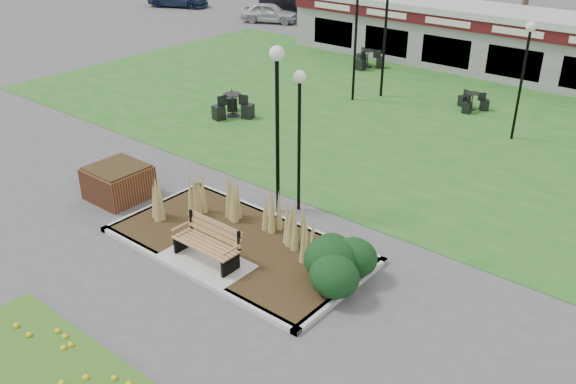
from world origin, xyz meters
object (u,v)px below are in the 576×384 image
Objects in this scene: park_bench at (209,242)px; lamp_post_mid_right at (387,11)px; food_pavilion at (528,46)px; bistro_set_a at (233,109)px; lamp_post_far_left at (357,19)px; brick_planter at (118,182)px; lamp_post_far_right at (526,55)px; lamp_post_mid_left at (299,111)px; car_black at (296,2)px; lamp_post_near_left at (277,95)px; car_silver at (270,13)px; bistro_set_c at (471,104)px; bistro_set_b at (367,62)px.

lamp_post_mid_right is at bearing 105.04° from park_bench.
park_bench is 19.73m from food_pavilion.
lamp_post_far_left is at bearing 61.62° from bistro_set_a.
lamp_post_far_right reaches higher than brick_planter.
lamp_post_far_right reaches higher than lamp_post_mid_left.
car_black is at bearing 124.93° from park_bench.
food_pavilion is 5.15× the size of lamp_post_mid_right.
lamp_post_mid_left is 8.21m from bistro_set_a.
lamp_post_near_left is at bearing -162.47° from car_black.
bistro_set_a is 17.76m from car_silver.
bistro_set_a is at bearing -168.22° from car_black.
food_pavilion reaches higher than bistro_set_c.
bistro_set_b is 13.77m from car_black.
bistro_set_c is at bearing 89.71° from park_bench.
car_silver reaches higher than bistro_set_a.
lamp_post_mid_left is at bearing -64.41° from bistro_set_b.
park_bench is at bearing -90.00° from food_pavilion.
car_silver is (-10.54, 14.29, 0.31)m from bistro_set_a.
lamp_post_far_right is (2.47, -7.62, 1.45)m from food_pavilion.
brick_planter is 5.34m from lamp_post_near_left.
lamp_post_far_right is at bearing -11.55° from lamp_post_mid_right.
lamp_post_mid_left is 27.83m from car_black.
lamp_post_far_left reaches higher than lamp_post_mid_left.
brick_planter is (-4.40, 0.75, -0.11)m from park_bench.
bistro_set_a is (-6.63, -12.08, -1.17)m from food_pavilion.
lamp_post_mid_right is 16.33m from car_silver.
bistro_set_c is at bearing 24.34° from lamp_post_far_left.
lamp_post_mid_right reaches higher than lamp_post_mid_left.
car_silver is (-16.76, 18.97, -2.64)m from lamp_post_near_left.
bistro_set_c is at bearing 87.49° from lamp_post_near_left.
lamp_post_far_left is (-4.14, 8.75, 0.46)m from lamp_post_mid_left.
lamp_post_mid_left is 2.43× the size of bistro_set_a.
lamp_post_mid_right is at bearing -146.85° from car_silver.
lamp_post_mid_right is 4.94m from bistro_set_c.
brick_planter is 0.06× the size of food_pavilion.
lamp_post_near_left is at bearing -129.18° from lamp_post_mid_left.
brick_planter reaches higher than bistro_set_a.
lamp_post_near_left is at bearing -73.03° from lamp_post_mid_right.
lamp_post_near_left is at bearing -92.51° from bistro_set_c.
car_silver is (-17.11, 18.53, -2.19)m from lamp_post_mid_left.
lamp_post_near_left is 1.23× the size of car_silver.
car_silver is (-17.17, 21.92, 0.03)m from park_bench.
brick_planter is at bearing -82.67° from bistro_set_b.
bistro_set_c is (0.07, -5.64, -1.23)m from food_pavilion.
bistro_set_c is at bearing -89.27° from food_pavilion.
lamp_post_mid_right is 18.34m from car_black.
food_pavilion is at bearing 107.93° from lamp_post_far_right.
bistro_set_c is at bearing -142.12° from car_black.
car_black is (-19.93, 12.92, -2.11)m from lamp_post_far_right.
lamp_post_near_left reaches higher than bistro_set_b.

